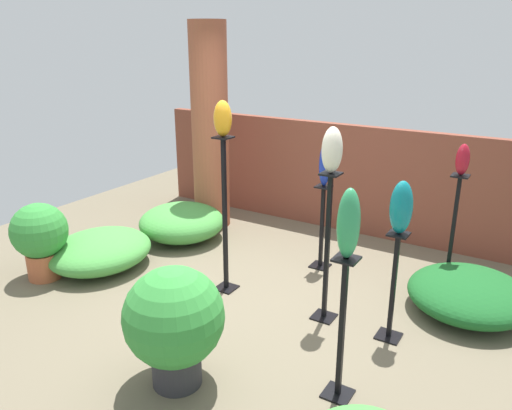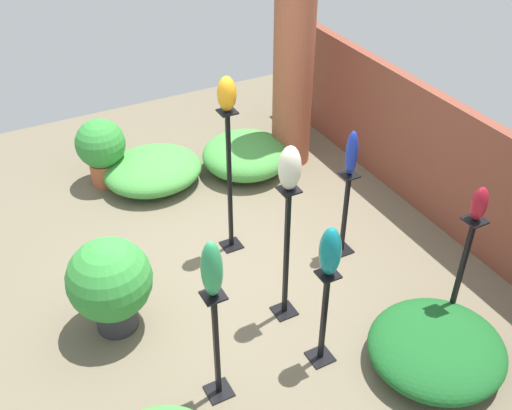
{
  "view_description": "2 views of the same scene",
  "coord_description": "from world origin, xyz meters",
  "px_view_note": "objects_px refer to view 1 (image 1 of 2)",
  "views": [
    {
      "loc": [
        2.25,
        -3.63,
        2.43
      ],
      "look_at": [
        -0.07,
        0.12,
        0.94
      ],
      "focal_mm": 35.0,
      "sensor_mm": 36.0,
      "label": 1
    },
    {
      "loc": [
        3.98,
        -1.95,
        4.01
      ],
      "look_at": [
        0.1,
        0.09,
        0.82
      ],
      "focal_mm": 42.0,
      "sensor_mm": 36.0,
      "label": 2
    }
  ],
  "objects_px": {
    "pedestal_jade": "(341,336)",
    "art_vase_amber": "(223,118)",
    "art_vase_cobalt": "(325,165)",
    "pedestal_ruby": "(452,237)",
    "pedestal_ivory": "(327,254)",
    "brick_pillar": "(210,128)",
    "art_vase_jade": "(348,224)",
    "art_vase_ruby": "(463,160)",
    "pedestal_teal": "(393,292)",
    "pedestal_amber": "(225,222)",
    "potted_plant_back_center": "(174,321)",
    "art_vase_ivory": "(332,150)",
    "pedestal_cobalt": "(322,231)",
    "art_vase_teal": "(401,207)",
    "potted_plant_walkway_edge": "(40,236)"
  },
  "relations": [
    {
      "from": "art_vase_ivory",
      "to": "art_vase_ruby",
      "type": "bearing_deg",
      "value": 56.08
    },
    {
      "from": "pedestal_ivory",
      "to": "art_vase_ivory",
      "type": "relative_size",
      "value": 3.54
    },
    {
      "from": "art_vase_jade",
      "to": "potted_plant_walkway_edge",
      "type": "relative_size",
      "value": 0.58
    },
    {
      "from": "pedestal_ivory",
      "to": "brick_pillar",
      "type": "bearing_deg",
      "value": 148.46
    },
    {
      "from": "pedestal_ruby",
      "to": "pedestal_teal",
      "type": "bearing_deg",
      "value": -100.08
    },
    {
      "from": "pedestal_ruby",
      "to": "art_vase_jade",
      "type": "relative_size",
      "value": 2.5
    },
    {
      "from": "brick_pillar",
      "to": "pedestal_ivory",
      "type": "relative_size",
      "value": 1.93
    },
    {
      "from": "pedestal_cobalt",
      "to": "art_vase_teal",
      "type": "distance_m",
      "value": 1.62
    },
    {
      "from": "brick_pillar",
      "to": "art_vase_cobalt",
      "type": "bearing_deg",
      "value": -14.0
    },
    {
      "from": "pedestal_ivory",
      "to": "art_vase_cobalt",
      "type": "bearing_deg",
      "value": 116.54
    },
    {
      "from": "art_vase_jade",
      "to": "art_vase_ruby",
      "type": "bearing_deg",
      "value": 81.93
    },
    {
      "from": "pedestal_jade",
      "to": "potted_plant_walkway_edge",
      "type": "height_order",
      "value": "pedestal_jade"
    },
    {
      "from": "pedestal_teal",
      "to": "pedestal_ruby",
      "type": "distance_m",
      "value": 1.23
    },
    {
      "from": "pedestal_teal",
      "to": "art_vase_cobalt",
      "type": "bearing_deg",
      "value": 138.55
    },
    {
      "from": "art_vase_cobalt",
      "to": "potted_plant_back_center",
      "type": "relative_size",
      "value": 0.5
    },
    {
      "from": "pedestal_jade",
      "to": "art_vase_cobalt",
      "type": "distance_m",
      "value": 2.21
    },
    {
      "from": "pedestal_jade",
      "to": "art_vase_amber",
      "type": "bearing_deg",
      "value": 150.94
    },
    {
      "from": "art_vase_cobalt",
      "to": "art_vase_ruby",
      "type": "bearing_deg",
      "value": 11.21
    },
    {
      "from": "art_vase_teal",
      "to": "art_vase_ruby",
      "type": "distance_m",
      "value": 1.24
    },
    {
      "from": "pedestal_cobalt",
      "to": "potted_plant_walkway_edge",
      "type": "xyz_separation_m",
      "value": [
        -2.37,
        -1.77,
        0.05
      ]
    },
    {
      "from": "pedestal_teal",
      "to": "pedestal_ruby",
      "type": "relative_size",
      "value": 0.81
    },
    {
      "from": "brick_pillar",
      "to": "potted_plant_walkway_edge",
      "type": "xyz_separation_m",
      "value": [
        -0.56,
        -2.23,
        -0.84
      ]
    },
    {
      "from": "pedestal_ruby",
      "to": "art_vase_ruby",
      "type": "bearing_deg",
      "value": -45.0
    },
    {
      "from": "art_vase_teal",
      "to": "potted_plant_back_center",
      "type": "bearing_deg",
      "value": -129.4
    },
    {
      "from": "art_vase_teal",
      "to": "brick_pillar",
      "type": "bearing_deg",
      "value": 154.12
    },
    {
      "from": "pedestal_ivory",
      "to": "art_vase_cobalt",
      "type": "xyz_separation_m",
      "value": [
        -0.48,
        0.95,
        0.54
      ]
    },
    {
      "from": "art_vase_jade",
      "to": "potted_plant_walkway_edge",
      "type": "xyz_separation_m",
      "value": [
        -3.36,
        0.08,
        -0.84
      ]
    },
    {
      "from": "pedestal_ivory",
      "to": "art_vase_amber",
      "type": "bearing_deg",
      "value": -179.15
    },
    {
      "from": "art_vase_ivory",
      "to": "potted_plant_walkway_edge",
      "type": "distance_m",
      "value": 3.16
    },
    {
      "from": "pedestal_jade",
      "to": "art_vase_cobalt",
      "type": "relative_size",
      "value": 2.32
    },
    {
      "from": "pedestal_jade",
      "to": "pedestal_ruby",
      "type": "xyz_separation_m",
      "value": [
        0.3,
        2.11,
        0.05
      ]
    },
    {
      "from": "pedestal_cobalt",
      "to": "art_vase_teal",
      "type": "relative_size",
      "value": 2.17
    },
    {
      "from": "art_vase_cobalt",
      "to": "brick_pillar",
      "type": "bearing_deg",
      "value": 166.0
    },
    {
      "from": "art_vase_ruby",
      "to": "potted_plant_walkway_edge",
      "type": "height_order",
      "value": "art_vase_ruby"
    },
    {
      "from": "art_vase_teal",
      "to": "art_vase_amber",
      "type": "distance_m",
      "value": 1.76
    },
    {
      "from": "pedestal_amber",
      "to": "pedestal_jade",
      "type": "xyz_separation_m",
      "value": [
        1.59,
        -0.88,
        -0.24
      ]
    },
    {
      "from": "pedestal_amber",
      "to": "potted_plant_back_center",
      "type": "distance_m",
      "value": 1.49
    },
    {
      "from": "pedestal_teal",
      "to": "art_vase_cobalt",
      "type": "xyz_separation_m",
      "value": [
        -1.08,
        0.95,
        0.74
      ]
    },
    {
      "from": "pedestal_teal",
      "to": "potted_plant_back_center",
      "type": "relative_size",
      "value": 1.04
    },
    {
      "from": "pedestal_ivory",
      "to": "potted_plant_walkway_edge",
      "type": "height_order",
      "value": "pedestal_ivory"
    },
    {
      "from": "pedestal_amber",
      "to": "pedestal_ivory",
      "type": "bearing_deg",
      "value": 0.85
    },
    {
      "from": "pedestal_ruby",
      "to": "pedestal_ivory",
      "type": "bearing_deg",
      "value": -123.92
    },
    {
      "from": "pedestal_ruby",
      "to": "art_vase_amber",
      "type": "bearing_deg",
      "value": -146.98
    },
    {
      "from": "pedestal_jade",
      "to": "art_vase_amber",
      "type": "height_order",
      "value": "art_vase_amber"
    },
    {
      "from": "art_vase_amber",
      "to": "art_vase_ivory",
      "type": "bearing_deg",
      "value": 0.85
    },
    {
      "from": "brick_pillar",
      "to": "pedestal_jade",
      "type": "height_order",
      "value": "brick_pillar"
    },
    {
      "from": "pedestal_ivory",
      "to": "art_vase_ruby",
      "type": "distance_m",
      "value": 1.62
    },
    {
      "from": "brick_pillar",
      "to": "pedestal_cobalt",
      "type": "bearing_deg",
      "value": -14.0
    },
    {
      "from": "art_vase_teal",
      "to": "potted_plant_walkway_edge",
      "type": "xyz_separation_m",
      "value": [
        -3.45,
        -0.82,
        -0.69
      ]
    },
    {
      "from": "pedestal_jade",
      "to": "art_vase_ruby",
      "type": "height_order",
      "value": "art_vase_ruby"
    }
  ]
}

